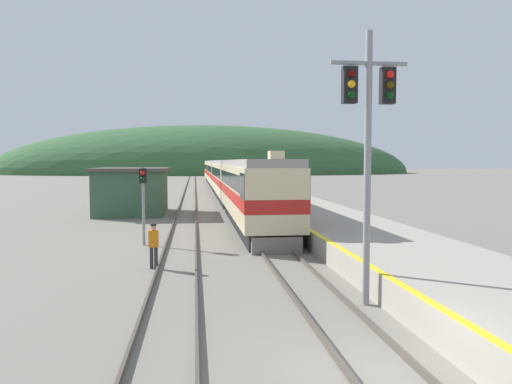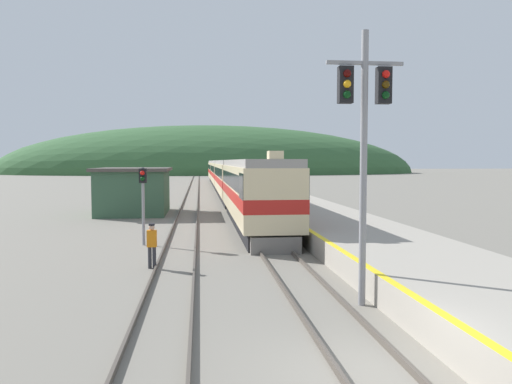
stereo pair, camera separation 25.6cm
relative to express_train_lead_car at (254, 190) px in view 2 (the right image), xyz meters
The scene contains 13 objects.
ground_plane 21.99m from the express_train_lead_car, 90.00° to the right, with size 500.00×500.00×0.00m, color slate.
track_main 48.18m from the express_train_lead_car, 90.00° to the left, with size 1.52×180.00×0.16m.
track_siding 48.37m from the express_train_lead_car, 95.09° to the left, with size 1.52×180.00×0.16m.
platform 28.51m from the express_train_lead_car, 81.41° to the left, with size 5.33×140.00×0.93m.
distant_hills 140.01m from the express_train_lead_car, 90.00° to the left, with size 141.41×63.63×32.26m.
station_shed 12.32m from the express_train_lead_car, 133.38° to the left, with size 5.57×7.44×3.59m.
express_train_lead_car is the anchor object (origin of this frame).
carriage_second 21.93m from the express_train_lead_car, 90.00° to the left, with size 2.94×22.32×4.20m.
carriage_third 45.13m from the express_train_lead_car, 90.00° to the left, with size 2.94×22.32×4.20m.
carriage_fourth 68.33m from the express_train_lead_car, 90.00° to the left, with size 2.94×22.32×4.20m.
signal_mast_main 17.52m from the express_train_lead_car, 85.83° to the right, with size 2.20×0.42×7.74m.
signal_post_siding 8.66m from the express_train_lead_car, 134.72° to the right, with size 0.36×0.42×3.81m.
track_worker 12.78m from the express_train_lead_car, 113.99° to the right, with size 0.37×0.24×1.73m.
Camera 2 is at (-3.33, -8.98, 4.11)m, focal length 35.00 mm.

